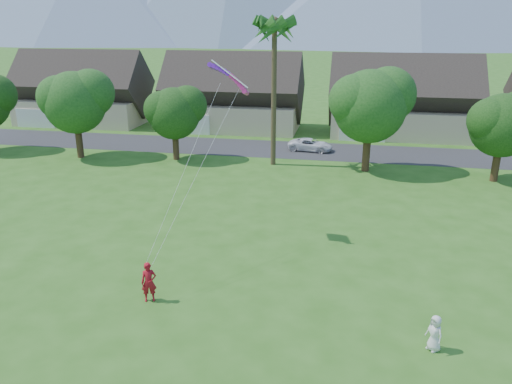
% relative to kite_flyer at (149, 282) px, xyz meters
% --- Properties ---
extents(street, '(90.00, 7.00, 0.01)m').
position_rel_kite_flyer_xyz_m(street, '(3.96, 29.03, -0.94)').
color(street, '#2D2D30').
rests_on(street, ground).
extents(kite_flyer, '(0.81, 0.67, 1.89)m').
position_rel_kite_flyer_xyz_m(kite_flyer, '(0.00, 0.00, 0.00)').
color(kite_flyer, '#A5121D').
rests_on(kite_flyer, ground).
extents(watcher, '(0.83, 0.87, 1.49)m').
position_rel_kite_flyer_xyz_m(watcher, '(12.18, -1.33, -0.20)').
color(watcher, silver).
rests_on(watcher, ground).
extents(parked_car, '(4.47, 2.47, 1.18)m').
position_rel_kite_flyer_xyz_m(parked_car, '(4.78, 29.03, -0.35)').
color(parked_car, white).
rests_on(parked_car, ground).
extents(houses_row, '(72.75, 8.19, 8.86)m').
position_rel_kite_flyer_xyz_m(houses_row, '(4.46, 38.02, 2.50)').
color(houses_row, beige).
rests_on(houses_row, ground).
extents(tree_row, '(62.27, 6.67, 8.45)m').
position_rel_kite_flyer_xyz_m(tree_row, '(2.82, 22.95, 3.95)').
color(tree_row, '#47301C').
rests_on(tree_row, ground).
extents(fan_palm, '(3.00, 3.00, 13.80)m').
position_rel_kite_flyer_xyz_m(fan_palm, '(1.96, 23.53, 10.86)').
color(fan_palm, '#4C3D26').
rests_on(fan_palm, ground).
extents(parafoil_kite, '(2.65, 1.13, 0.50)m').
position_rel_kite_flyer_xyz_m(parafoil_kite, '(1.97, 8.17, 8.33)').
color(parafoil_kite, purple).
rests_on(parafoil_kite, ground).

